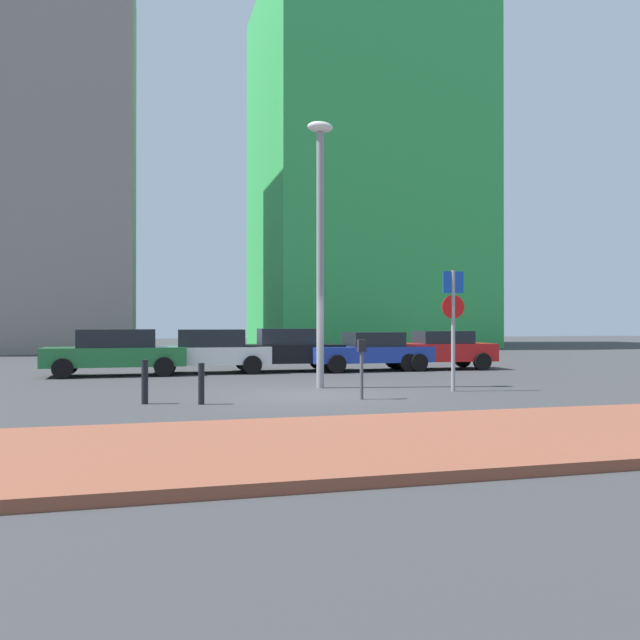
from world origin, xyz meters
The scene contains 14 objects.
ground_plane centered at (0.00, 0.00, 0.00)m, with size 120.00×120.00×0.00m, color #38383A.
sidewalk_brick centered at (0.00, -6.46, 0.07)m, with size 40.00×4.31×0.14m, color brown.
parked_car_green centered at (-4.72, 7.25, 0.80)m, with size 4.53×1.93×1.53m.
parked_car_white centered at (-1.64, 7.58, 0.79)m, with size 4.25×2.09×1.52m.
parked_car_black centered at (1.08, 7.71, 0.79)m, with size 4.18×2.08×1.54m.
parked_car_blue centered at (4.16, 7.29, 0.72)m, with size 4.56×2.11×1.41m.
parked_car_red centered at (6.84, 7.26, 0.75)m, with size 4.28×2.17×1.44m.
parking_sign_post centered at (3.82, -0.01, 1.94)m, with size 0.60×0.10×3.08m.
parking_meter centered at (1.01, -1.06, 0.88)m, with size 0.18×0.14×1.36m.
street_lamp centered at (0.76, 1.68, 4.19)m, with size 0.70×0.36×7.14m.
traffic_bollard_near centered at (-3.76, -0.66, 0.48)m, with size 0.14×0.14×0.95m, color black.
traffic_bollard_mid centered at (-2.59, -1.05, 0.44)m, with size 0.13×0.13×0.88m, color black.
building_colorful_midrise centered at (12.15, 32.11, 13.56)m, with size 15.41×15.49×27.11m, color green.
building_under_construction centered at (-12.27, 28.13, 12.14)m, with size 15.45×10.22×24.28m, color gray.
Camera 1 is at (-3.68, -14.96, 1.73)m, focal length 36.17 mm.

